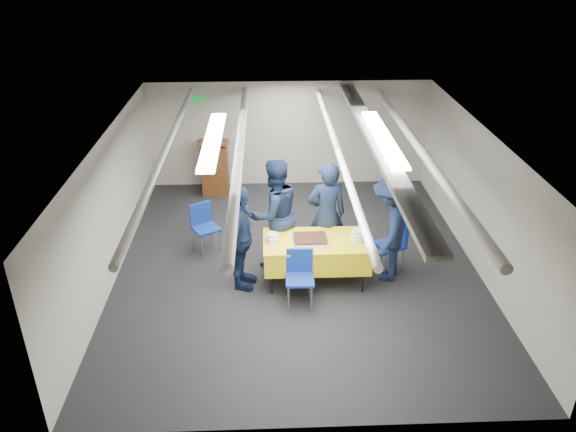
% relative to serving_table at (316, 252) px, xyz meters
% --- Properties ---
extents(ground, '(7.00, 7.00, 0.00)m').
position_rel_serving_table_xyz_m(ground, '(-0.27, 0.50, -0.56)').
color(ground, black).
rests_on(ground, ground).
extents(room_shell, '(6.00, 7.00, 2.30)m').
position_rel_serving_table_xyz_m(room_shell, '(-0.17, 0.91, 1.25)').
color(room_shell, beige).
rests_on(room_shell, ground).
extents(serving_table, '(1.67, 0.88, 0.77)m').
position_rel_serving_table_xyz_m(serving_table, '(0.00, 0.00, 0.00)').
color(serving_table, black).
rests_on(serving_table, ground).
extents(sheet_cake, '(0.53, 0.41, 0.09)m').
position_rel_serving_table_xyz_m(sheet_cake, '(-0.11, -0.07, 0.26)').
color(sheet_cake, white).
rests_on(sheet_cake, serving_table).
extents(plate_stack_left, '(0.21, 0.21, 0.16)m').
position_rel_serving_table_xyz_m(plate_stack_left, '(-0.69, -0.05, 0.28)').
color(plate_stack_left, white).
rests_on(plate_stack_left, serving_table).
extents(plate_stack_right, '(0.22, 0.22, 0.18)m').
position_rel_serving_table_xyz_m(plate_stack_right, '(0.64, -0.05, 0.30)').
color(plate_stack_right, white).
rests_on(plate_stack_right, serving_table).
extents(podium, '(0.62, 0.53, 1.25)m').
position_rel_serving_table_xyz_m(podium, '(-1.87, 3.54, 0.05)').
color(podium, brown).
rests_on(podium, ground).
extents(chair_near, '(0.43, 0.43, 0.87)m').
position_rel_serving_table_xyz_m(chair_near, '(-0.29, -0.53, -0.03)').
color(chair_near, gray).
rests_on(chair_near, ground).
extents(chair_right, '(0.54, 0.54, 0.87)m').
position_rel_serving_table_xyz_m(chair_right, '(1.34, 0.38, -0.03)').
color(chair_right, gray).
rests_on(chair_right, ground).
extents(chair_left, '(0.58, 0.58, 0.87)m').
position_rel_serving_table_xyz_m(chair_left, '(-1.88, 1.12, -0.03)').
color(chair_left, gray).
rests_on(chair_left, ground).
extents(sailor_a, '(0.73, 0.54, 1.84)m').
position_rel_serving_table_xyz_m(sailor_a, '(0.21, 0.57, 0.36)').
color(sailor_a, black).
rests_on(sailor_a, ground).
extents(sailor_b, '(1.16, 1.08, 1.90)m').
position_rel_serving_table_xyz_m(sailor_b, '(-0.65, 0.58, 0.39)').
color(sailor_b, black).
rests_on(sailor_b, ground).
extents(sailor_c, '(0.63, 1.08, 1.73)m').
position_rel_serving_table_xyz_m(sailor_c, '(-1.19, -0.07, 0.31)').
color(sailor_c, black).
rests_on(sailor_c, ground).
extents(sailor_d, '(1.08, 1.33, 1.80)m').
position_rel_serving_table_xyz_m(sailor_d, '(1.19, 0.11, 0.34)').
color(sailor_d, black).
rests_on(sailor_d, ground).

